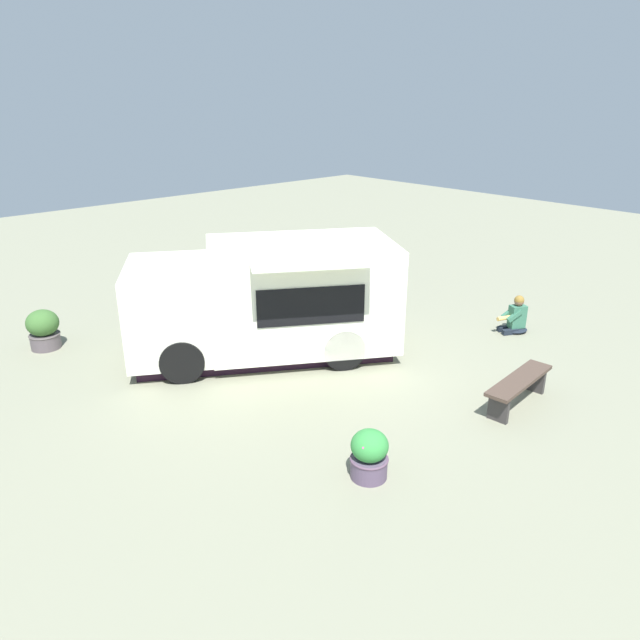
{
  "coord_description": "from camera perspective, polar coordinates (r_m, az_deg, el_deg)",
  "views": [
    {
      "loc": [
        7.56,
        -7.81,
        4.96
      ],
      "look_at": [
        0.06,
        -0.9,
        1.02
      ],
      "focal_mm": 33.08,
      "sensor_mm": 36.0,
      "label": 1
    }
  ],
  "objects": [
    {
      "name": "plaza_bench",
      "position": [
        10.48,
        18.68,
        -5.98
      ],
      "size": [
        0.54,
        1.75,
        0.5
      ],
      "color": "#49392F",
      "rests_on": "ground_plane"
    },
    {
      "name": "person_customer",
      "position": [
        13.66,
        18.39,
        0.19
      ],
      "size": [
        0.63,
        0.8,
        0.85
      ],
      "color": "#1B222E",
      "rests_on": "ground_plane"
    },
    {
      "name": "planter_flowering_far",
      "position": [
        13.38,
        -25.18,
        -0.79
      ],
      "size": [
        0.64,
        0.64,
        0.83
      ],
      "color": "#554B50",
      "rests_on": "ground_plane"
    },
    {
      "name": "ground_plane",
      "position": [
        11.95,
        2.98,
        -3.43
      ],
      "size": [
        40.0,
        40.0,
        0.0
      ],
      "primitive_type": "plane",
      "color": "gray"
    },
    {
      "name": "planter_flowering_near",
      "position": [
        8.25,
        4.79,
        -12.82
      ],
      "size": [
        0.54,
        0.54,
        0.72
      ],
      "color": "#54445C",
      "rests_on": "ground_plane"
    },
    {
      "name": "food_truck",
      "position": [
        11.71,
        -5.06,
        1.77
      ],
      "size": [
        4.74,
        5.54,
        2.25
      ],
      "color": "white",
      "rests_on": "ground_plane"
    }
  ]
}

